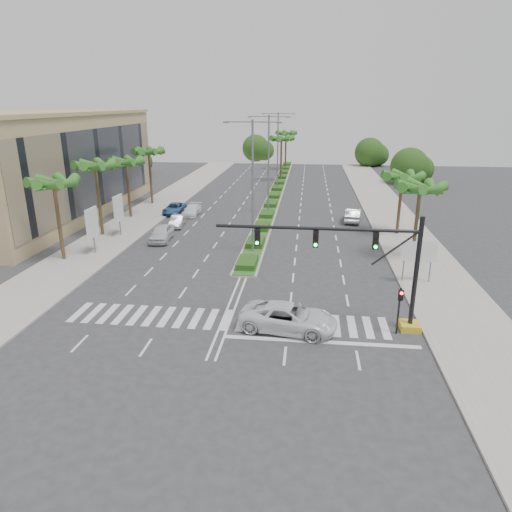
{
  "coord_description": "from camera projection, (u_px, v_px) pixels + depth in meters",
  "views": [
    {
      "loc": [
        4.95,
        -26.25,
        13.35
      ],
      "look_at": [
        1.43,
        4.27,
        3.0
      ],
      "focal_mm": 32.0,
      "sensor_mm": 36.0,
      "label": 1
    }
  ],
  "objects": [
    {
      "name": "streetlight_far",
      "position": [
        278.0,
        147.0,
        70.65
      ],
      "size": [
        5.1,
        0.25,
        12.0
      ],
      "color": "slate",
      "rests_on": "ground"
    },
    {
      "name": "pedestrian_signal",
      "position": [
        400.0,
        303.0,
        27.07
      ],
      "size": [
        0.28,
        0.36,
        3.0
      ],
      "color": "black",
      "rests_on": "ground"
    },
    {
      "name": "car_parked_b",
      "position": [
        177.0,
        221.0,
        51.65
      ],
      "size": [
        1.76,
        3.98,
        1.27
      ],
      "primitive_type": "imported",
      "rotation": [
        0.0,
        0.0,
        0.11
      ],
      "color": "#AFAFB4",
      "rests_on": "ground"
    },
    {
      "name": "car_crossing",
      "position": [
        288.0,
        318.0,
        27.99
      ],
      "size": [
        6.34,
        3.69,
        1.66
      ],
      "primitive_type": "imported",
      "rotation": [
        0.0,
        0.0,
        1.41
      ],
      "color": "white",
      "rests_on": "ground"
    },
    {
      "name": "streetlight_mid",
      "position": [
        269.0,
        159.0,
        55.58
      ],
      "size": [
        5.1,
        0.25,
        12.0
      ],
      "color": "slate",
      "rests_on": "ground"
    },
    {
      "name": "palm_median_b",
      "position": [
        286.0,
        135.0,
        93.13
      ],
      "size": [
        4.57,
        4.68,
        8.05
      ],
      "color": "brown",
      "rests_on": "ground"
    },
    {
      "name": "building",
      "position": [
        51.0,
        167.0,
        54.91
      ],
      "size": [
        12.0,
        36.0,
        12.0
      ],
      "primitive_type": "cube",
      "color": "tan",
      "rests_on": "ground"
    },
    {
      "name": "palm_left_end",
      "position": [
        149.0,
        154.0,
        61.12
      ],
      "size": [
        4.57,
        4.68,
        7.75
      ],
      "color": "brown",
      "rests_on": "ground"
    },
    {
      "name": "billboard_far",
      "position": [
        118.0,
        209.0,
        47.09
      ],
      "size": [
        0.18,
        2.1,
        4.35
      ],
      "color": "slate",
      "rests_on": "ground"
    },
    {
      "name": "car_parked_d",
      "position": [
        192.0,
        210.0,
        56.82
      ],
      "size": [
        1.84,
        4.43,
        1.28
      ],
      "primitive_type": "imported",
      "rotation": [
        0.0,
        0.0,
        -0.01
      ],
      "color": "white",
      "rests_on": "ground"
    },
    {
      "name": "palm_right_far",
      "position": [
        402.0,
        179.0,
        46.76
      ],
      "size": [
        4.57,
        4.68,
        6.75
      ],
      "color": "brown",
      "rests_on": "ground"
    },
    {
      "name": "palm_left_far",
      "position": [
        126.0,
        164.0,
        53.71
      ],
      "size": [
        4.57,
        4.68,
        7.35
      ],
      "color": "brown",
      "rests_on": "ground"
    },
    {
      "name": "median_grass",
      "position": [
        277.0,
        191.0,
        71.81
      ],
      "size": [
        1.8,
        75.0,
        0.04
      ],
      "primitive_type": "cube",
      "color": "#2A5F20",
      "rests_on": "median"
    },
    {
      "name": "car_parked_a",
      "position": [
        162.0,
        233.0,
        46.24
      ],
      "size": [
        2.25,
        4.81,
        1.59
      ],
      "primitive_type": "imported",
      "rotation": [
        0.0,
        0.0,
        0.08
      ],
      "color": "silver",
      "rests_on": "ground"
    },
    {
      "name": "direction_sign",
      "position": [
        419.0,
        253.0,
        34.78
      ],
      "size": [
        2.7,
        0.11,
        3.4
      ],
      "color": "slate",
      "rests_on": "ground"
    },
    {
      "name": "palm_median_a",
      "position": [
        281.0,
        140.0,
        79.0
      ],
      "size": [
        4.57,
        4.68,
        8.05
      ],
      "color": "brown",
      "rests_on": "ground"
    },
    {
      "name": "billboard_near",
      "position": [
        92.0,
        223.0,
        41.44
      ],
      "size": [
        0.18,
        2.1,
        4.35
      ],
      "color": "slate",
      "rests_on": "ground"
    },
    {
      "name": "palm_right_near",
      "position": [
        420.0,
        190.0,
        39.13
      ],
      "size": [
        4.57,
        4.68,
        7.05
      ],
      "color": "brown",
      "rests_on": "ground"
    },
    {
      "name": "ground",
      "position": [
        227.0,
        320.0,
        29.51
      ],
      "size": [
        160.0,
        160.0,
        0.0
      ],
      "primitive_type": "plane",
      "color": "#333335",
      "rests_on": "ground"
    },
    {
      "name": "footpath_left",
      "position": [
        122.0,
        230.0,
        49.97
      ],
      "size": [
        6.0,
        120.0,
        0.15
      ],
      "primitive_type": "cube",
      "color": "gray",
      "rests_on": "ground"
    },
    {
      "name": "palm_left_near",
      "position": [
        54.0,
        186.0,
        38.59
      ],
      "size": [
        4.57,
        4.68,
        7.55
      ],
      "color": "brown",
      "rests_on": "ground"
    },
    {
      "name": "car_right",
      "position": [
        353.0,
        215.0,
        53.78
      ],
      "size": [
        2.37,
        5.09,
        1.61
      ],
      "primitive_type": "imported",
      "rotation": [
        0.0,
        0.0,
        3.0
      ],
      "color": "#9FA0A4",
      "rests_on": "ground"
    },
    {
      "name": "car_parked_c",
      "position": [
        174.0,
        209.0,
        57.62
      ],
      "size": [
        2.23,
        4.76,
        1.32
      ],
      "primitive_type": "imported",
      "rotation": [
        0.0,
        0.0,
        0.01
      ],
      "color": "#2F5A92",
      "rests_on": "ground"
    },
    {
      "name": "palm_left_mid",
      "position": [
        95.0,
        168.0,
        46.0
      ],
      "size": [
        4.57,
        4.68,
        7.95
      ],
      "color": "brown",
      "rests_on": "ground"
    },
    {
      "name": "streetlight_near",
      "position": [
        253.0,
        180.0,
        40.52
      ],
      "size": [
        5.1,
        0.25,
        12.0
      ],
      "color": "slate",
      "rests_on": "ground"
    },
    {
      "name": "median",
      "position": [
        277.0,
        191.0,
        71.85
      ],
      "size": [
        2.2,
        75.0,
        0.2
      ],
      "primitive_type": "cube",
      "color": "gray",
      "rests_on": "ground"
    },
    {
      "name": "footpath_right",
      "position": [
        407.0,
        239.0,
        46.66
      ],
      "size": [
        6.0,
        120.0,
        0.15
      ],
      "primitive_type": "cube",
      "color": "gray",
      "rests_on": "ground"
    },
    {
      "name": "signal_gantry",
      "position": [
        377.0,
        276.0,
        27.4
      ],
      "size": [
        12.6,
        1.2,
        7.2
      ],
      "color": "gold",
      "rests_on": "ground"
    }
  ]
}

